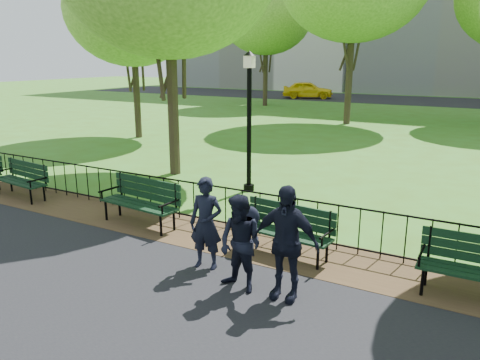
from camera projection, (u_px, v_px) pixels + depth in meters
The scene contains 14 objects.
ground at pixel (236, 282), 7.47m from camera, with size 120.00×120.00×0.00m, color #406B1C.
dirt_strip at pixel (276, 249), 8.73m from camera, with size 60.00×1.60×0.01m, color #3A2A18.
far_street at pixel (456, 102), 36.97m from camera, with size 70.00×9.00×0.01m, color black.
iron_fence at pixel (288, 216), 9.03m from camera, with size 24.06×0.06×1.00m.
park_bench_main at pixel (274, 222), 8.44m from camera, with size 1.81×0.72×1.00m.
park_bench_left_a at pixel (142, 197), 9.89m from camera, with size 1.94×0.76×1.08m.
park_bench_left_b at pixel (23, 176), 11.83m from camera, with size 1.79×0.72×0.99m.
lamppost at pixel (249, 117), 12.09m from camera, with size 0.33×0.33×3.63m.
tree_mid_w at pixel (132, 9), 19.53m from camera, with size 5.62×5.62×7.83m.
tree_far_w at pixel (266, 14), 32.81m from camera, with size 6.59×6.59×9.18m.
person_left at pixel (206, 223), 7.79m from camera, with size 0.57×0.38×1.57m, color black.
person_mid at pixel (240, 244), 7.02m from camera, with size 0.73×0.38×1.50m, color black.
person_right at pixel (285, 243), 6.77m from camera, with size 1.02×0.42×1.73m, color black.
taxi at pixel (308, 90), 40.23m from camera, with size 1.71×4.25×1.45m, color yellow.
Camera 1 is at (3.39, -5.90, 3.49)m, focal length 35.00 mm.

